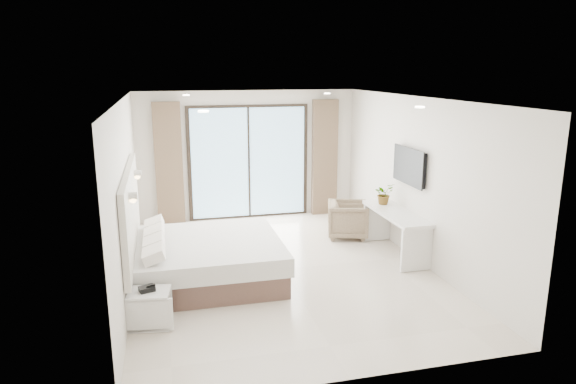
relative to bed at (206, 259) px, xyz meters
name	(u,v)px	position (x,y,z in m)	size (l,w,h in m)	color
ground	(282,269)	(1.21, 0.11, -0.32)	(6.20, 6.20, 0.00)	beige
room_shell	(260,165)	(1.01, 0.85, 1.26)	(4.62, 6.22, 2.72)	silver
bed	(206,259)	(0.00, 0.00, 0.00)	(2.20, 2.09, 0.75)	brown
nightstand	(150,308)	(-0.81, -1.30, -0.09)	(0.56, 0.48, 0.46)	silver
phone	(147,289)	(-0.83, -1.29, 0.17)	(0.18, 0.14, 0.06)	black
console_desk	(396,223)	(3.25, 0.30, 0.25)	(0.54, 1.71, 0.77)	silver
plant	(384,196)	(3.25, 0.82, 0.60)	(0.34, 0.38, 0.29)	#33662D
armchair	(348,218)	(2.80, 1.40, 0.05)	(0.73, 0.68, 0.75)	#867658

